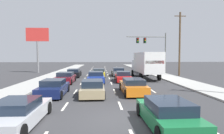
# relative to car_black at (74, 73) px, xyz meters

# --- Properties ---
(ground_plane) EXTENTS (140.00, 140.00, 0.00)m
(ground_plane) POSITION_rel_car_black_xyz_m (5.19, 4.99, -0.56)
(ground_plane) COLOR #333335
(sidewalk_right) EXTENTS (3.13, 80.00, 0.14)m
(sidewalk_right) POSITION_rel_car_black_xyz_m (13.70, -0.01, -0.49)
(sidewalk_right) COLOR #9E9E99
(sidewalk_right) RESTS_ON ground_plane
(sidewalk_left) EXTENTS (3.13, 80.00, 0.14)m
(sidewalk_left) POSITION_rel_car_black_xyz_m (-3.33, -0.01, -0.49)
(sidewalk_left) COLOR #9E9E99
(sidewalk_left) RESTS_ON ground_plane
(lane_markings) EXTENTS (6.94, 57.00, 0.01)m
(lane_markings) POSITION_rel_car_black_xyz_m (5.19, 0.19, -0.56)
(lane_markings) COLOR silver
(lane_markings) RESTS_ON ground_plane
(car_black) EXTENTS (2.02, 4.62, 1.20)m
(car_black) POSITION_rel_car_black_xyz_m (0.00, 0.00, 0.00)
(car_black) COLOR black
(car_black) RESTS_ON ground_plane
(car_maroon) EXTENTS (2.03, 4.19, 1.24)m
(car_maroon) POSITION_rel_car_black_xyz_m (-0.07, -6.75, 0.01)
(car_maroon) COLOR maroon
(car_maroon) RESTS_ON ground_plane
(car_navy) EXTENTS (1.93, 4.24, 1.26)m
(car_navy) POSITION_rel_car_black_xyz_m (0.29, -13.89, 0.02)
(car_navy) COLOR #141E4C
(car_navy) RESTS_ON ground_plane
(car_silver) EXTENTS (1.98, 4.54, 1.17)m
(car_silver) POSITION_rel_car_black_xyz_m (0.29, -20.50, -0.02)
(car_silver) COLOR #B7BABF
(car_silver) RESTS_ON ground_plane
(car_yellow) EXTENTS (1.96, 4.36, 1.18)m
(car_yellow) POSITION_rel_car_black_xyz_m (3.68, 0.24, -0.01)
(car_yellow) COLOR yellow
(car_yellow) RESTS_ON ground_plane
(car_blue) EXTENTS (2.08, 4.60, 1.27)m
(car_blue) POSITION_rel_car_black_xyz_m (3.42, -6.23, 0.03)
(car_blue) COLOR #1E389E
(car_blue) RESTS_ON ground_plane
(car_tan) EXTENTS (1.92, 4.43, 1.24)m
(car_tan) POSITION_rel_car_black_xyz_m (3.35, -14.12, 0.01)
(car_tan) COLOR tan
(car_tan) RESTS_ON ground_plane
(car_gray) EXTENTS (1.91, 4.35, 1.27)m
(car_gray) POSITION_rel_car_black_xyz_m (6.73, 1.16, 0.03)
(car_gray) COLOR slate
(car_gray) RESTS_ON ground_plane
(car_red) EXTENTS (1.90, 4.45, 1.22)m
(car_red) POSITION_rel_car_black_xyz_m (6.71, -5.60, -0.01)
(car_red) COLOR red
(car_red) RESTS_ON ground_plane
(car_orange) EXTENTS (1.89, 4.59, 1.25)m
(car_orange) POSITION_rel_car_black_xyz_m (6.65, -13.46, 0.02)
(car_orange) COLOR orange
(car_orange) RESTS_ON ground_plane
(car_green) EXTENTS (1.96, 4.38, 1.22)m
(car_green) POSITION_rel_car_black_xyz_m (6.84, -21.08, 0.01)
(car_green) COLOR #196B38
(car_green) RESTS_ON ground_plane
(box_truck) EXTENTS (2.70, 8.87, 3.57)m
(box_truck) POSITION_rel_car_black_xyz_m (10.20, -2.92, 1.51)
(box_truck) COLOR white
(box_truck) RESTS_ON ground_plane
(traffic_signal_mast) EXTENTS (7.21, 0.69, 7.27)m
(traffic_signal_mast) POSITION_rel_car_black_xyz_m (12.82, 5.30, 4.70)
(traffic_signal_mast) COLOR #595B56
(traffic_signal_mast) RESTS_ON ground_plane
(utility_pole_mid) EXTENTS (1.80, 0.28, 9.93)m
(utility_pole_mid) POSITION_rel_car_black_xyz_m (16.40, 0.71, 4.54)
(utility_pole_mid) COLOR brown
(utility_pole_mid) RESTS_ON ground_plane
(roadside_billboard) EXTENTS (4.10, 0.36, 8.28)m
(roadside_billboard) POSITION_rel_car_black_xyz_m (-7.60, 7.44, 5.36)
(roadside_billboard) COLOR slate
(roadside_billboard) RESTS_ON ground_plane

